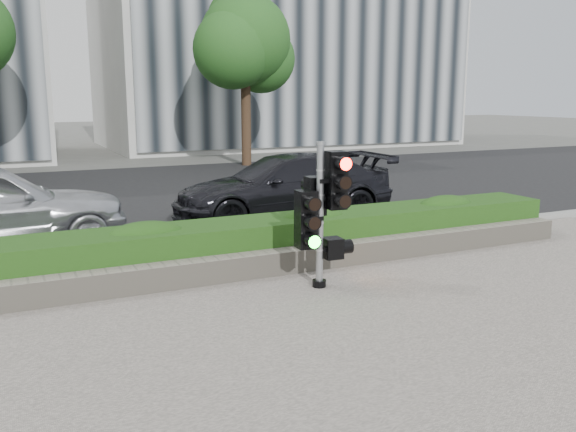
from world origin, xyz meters
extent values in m
plane|color=#51514C|center=(0.00, 0.00, 0.00)|extent=(120.00, 120.00, 0.00)
cube|color=#9E9389|center=(0.00, -2.50, 0.01)|extent=(16.00, 11.00, 0.03)
cube|color=black|center=(0.00, 10.00, 0.01)|extent=(60.00, 13.00, 0.02)
cube|color=gray|center=(0.00, 3.15, 0.06)|extent=(60.00, 0.25, 0.12)
cube|color=gray|center=(0.00, 1.90, 0.20)|extent=(12.00, 0.32, 0.34)
cube|color=#337122|center=(0.00, 2.55, 0.37)|extent=(12.00, 1.00, 0.68)
cube|color=#B7B7B2|center=(11.00, 25.00, 6.00)|extent=(18.00, 10.00, 12.00)
cylinder|color=black|center=(5.50, 15.50, 1.79)|extent=(0.36, 0.36, 3.58)
sphere|color=#154B1C|center=(5.50, 15.50, 4.61)|extent=(3.33, 3.33, 3.33)
sphere|color=#154B1C|center=(6.27, 15.82, 3.97)|extent=(2.56, 2.56, 2.56)
sphere|color=#154B1C|center=(4.86, 15.12, 4.22)|extent=(2.82, 2.82, 2.82)
sphere|color=#154B1C|center=(5.50, 16.14, 5.38)|extent=(2.30, 2.30, 2.30)
cylinder|color=black|center=(0.81, 1.06, 0.08)|extent=(0.19, 0.19, 0.09)
cylinder|color=gray|center=(0.81, 1.06, 1.00)|extent=(0.10, 0.10, 1.93)
cylinder|color=gray|center=(0.81, 1.06, 1.99)|extent=(0.12, 0.12, 0.05)
cube|color=#FF1107|center=(1.03, 1.02, 1.49)|extent=(0.26, 0.26, 0.77)
cube|color=#14E51E|center=(0.59, 1.04, 0.99)|extent=(0.26, 0.26, 0.77)
cube|color=black|center=(0.85, 1.27, 1.26)|extent=(0.26, 0.26, 0.53)
cube|color=orange|center=(1.02, 1.08, 0.55)|extent=(0.26, 0.26, 0.28)
imported|color=black|center=(2.38, 5.54, 0.71)|extent=(4.75, 1.99, 1.37)
camera|label=1|loc=(-3.02, -5.97, 2.60)|focal=38.00mm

